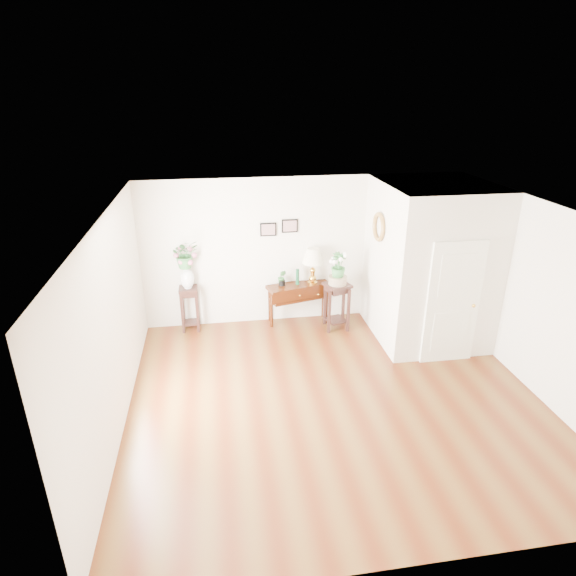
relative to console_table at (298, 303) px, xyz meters
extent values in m
cube|color=brown|center=(0.11, -2.57, -0.40)|extent=(6.00, 5.50, 0.02)
cube|color=white|center=(0.11, -2.57, 2.40)|extent=(6.00, 5.50, 0.02)
cube|color=silver|center=(0.11, 0.18, 1.00)|extent=(6.00, 0.02, 2.80)
cube|color=silver|center=(0.11, -5.32, 1.00)|extent=(6.00, 0.02, 2.80)
cube|color=silver|center=(-2.89, -2.57, 1.00)|extent=(0.02, 5.50, 2.80)
cube|color=silver|center=(3.11, -2.57, 1.00)|extent=(0.02, 5.50, 2.80)
cube|color=silver|center=(2.21, -0.79, 1.00)|extent=(1.80, 1.95, 2.80)
cube|color=white|center=(2.21, -1.79, 0.65)|extent=(0.90, 0.05, 2.10)
cube|color=black|center=(-0.54, 0.16, 1.45)|extent=(0.30, 0.02, 0.25)
cube|color=black|center=(-0.14, 0.16, 1.50)|extent=(0.30, 0.02, 0.25)
torus|color=olive|center=(1.27, -0.67, 1.65)|extent=(0.07, 0.51, 0.51)
cube|color=#381506|center=(0.00, 0.00, 0.00)|extent=(1.25, 0.69, 0.79)
cube|color=gold|center=(0.28, 0.00, 0.75)|extent=(0.44, 0.44, 0.71)
cylinder|color=#114526|center=(-0.01, 0.00, 0.57)|extent=(0.07, 0.07, 0.31)
imported|color=#377A3B|center=(-0.31, 0.00, 0.54)|extent=(0.19, 0.17, 0.29)
cube|color=black|center=(-2.06, 0.00, 0.03)|extent=(0.33, 0.33, 0.86)
imported|color=#377A3B|center=(-2.06, 0.00, 1.12)|extent=(0.57, 0.53, 0.52)
cube|color=black|center=(0.68, -0.36, 0.05)|extent=(0.54, 0.54, 0.90)
cylinder|color=tan|center=(0.68, -0.36, 0.59)|extent=(0.40, 0.40, 0.15)
imported|color=#377A3B|center=(0.68, -0.36, 0.87)|extent=(0.34, 0.34, 0.49)
camera|label=1|loc=(-1.50, -8.33, 3.90)|focal=30.00mm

